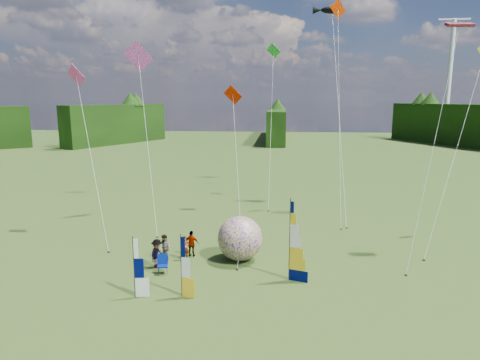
# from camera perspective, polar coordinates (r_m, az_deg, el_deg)

# --- Properties ---
(ground) EXTENTS (220.00, 220.00, 0.00)m
(ground) POSITION_cam_1_polar(r_m,az_deg,el_deg) (21.42, 1.68, -16.74)
(ground) COLOR #517029
(ground) RESTS_ON ground
(treeline_ring) EXTENTS (210.00, 210.00, 8.00)m
(treeline_ring) POSITION_cam_1_polar(r_m,az_deg,el_deg) (19.88, 1.75, -6.47)
(treeline_ring) COLOR #193C0C
(treeline_ring) RESTS_ON ground
(turbine_right) EXTENTS (8.00, 1.20, 30.00)m
(turbine_right) POSITION_cam_1_polar(r_m,az_deg,el_deg) (128.71, 26.11, 12.03)
(turbine_right) COLOR silver
(turbine_right) RESTS_ON ground
(feather_banner_main) EXTENTS (1.20, 0.46, 4.49)m
(feather_banner_main) POSITION_cam_1_polar(r_m,az_deg,el_deg) (23.69, 6.63, -8.12)
(feather_banner_main) COLOR #000642
(feather_banner_main) RESTS_ON ground
(side_banner_left) EXTENTS (0.90, 0.27, 3.20)m
(side_banner_left) POSITION_cam_1_polar(r_m,az_deg,el_deg) (22.04, -7.85, -11.43)
(side_banner_left) COLOR gold
(side_banner_left) RESTS_ON ground
(side_banner_far) EXTENTS (0.93, 0.22, 3.10)m
(side_banner_far) POSITION_cam_1_polar(r_m,az_deg,el_deg) (22.46, -13.96, -11.35)
(side_banner_far) COLOR white
(side_banner_far) RESTS_ON ground
(bol_inflatable) EXTENTS (3.43, 3.43, 2.78)m
(bol_inflatable) POSITION_cam_1_polar(r_m,az_deg,el_deg) (26.67, -0.01, -7.80)
(bol_inflatable) COLOR #1B1192
(bol_inflatable) RESTS_ON ground
(spectator_a) EXTENTS (0.66, 0.58, 1.53)m
(spectator_a) POSITION_cam_1_polar(r_m,az_deg,el_deg) (27.07, -7.34, -9.01)
(spectator_a) COLOR #66594C
(spectator_a) RESTS_ON ground
(spectator_b) EXTENTS (0.89, 0.69, 1.65)m
(spectator_b) POSITION_cam_1_polar(r_m,az_deg,el_deg) (27.15, -9.99, -8.89)
(spectator_b) COLOR #66594C
(spectator_b) RESTS_ON ground
(spectator_c) EXTENTS (0.64, 1.18, 1.73)m
(spectator_c) POSITION_cam_1_polar(r_m,az_deg,el_deg) (26.19, -11.02, -9.58)
(spectator_c) COLOR #66594C
(spectator_c) RESTS_ON ground
(spectator_d) EXTENTS (1.02, 0.50, 1.69)m
(spectator_d) POSITION_cam_1_polar(r_m,az_deg,el_deg) (27.57, -6.46, -8.44)
(spectator_d) COLOR #66594C
(spectator_d) RESTS_ON ground
(camp_chair) EXTENTS (0.78, 0.78, 1.11)m
(camp_chair) POSITION_cam_1_polar(r_m,az_deg,el_deg) (25.33, -10.28, -11.03)
(camp_chair) COLOR #00125E
(camp_chair) RESTS_ON ground
(kite_whale) EXTENTS (3.65, 14.19, 19.61)m
(kite_whale) POSITION_cam_1_polar(r_m,az_deg,el_deg) (38.41, 13.05, 10.41)
(kite_whale) COLOR black
(kite_whale) RESTS_ON ground
(kite_rainbow_delta) EXTENTS (11.48, 13.44, 15.44)m
(kite_rainbow_delta) POSITION_cam_1_polar(r_m,az_deg,el_deg) (34.19, -12.34, 6.91)
(kite_rainbow_delta) COLOR #FF211D
(kite_rainbow_delta) RESTS_ON ground
(kite_parafoil) EXTENTS (8.02, 9.70, 16.05)m
(kite_parafoil) POSITION_cam_1_polar(r_m,az_deg,el_deg) (28.03, 24.59, 6.00)
(kite_parafoil) COLOR #A22130
(kite_parafoil) RESTS_ON ground
(small_kite_red) EXTENTS (6.92, 11.55, 11.66)m
(small_kite_red) POSITION_cam_1_polar(r_m,az_deg,el_deg) (35.17, -0.46, 4.18)
(small_kite_red) COLOR red
(small_kite_red) RESTS_ON ground
(small_kite_orange) EXTENTS (6.75, 10.86, 18.90)m
(small_kite_orange) POSITION_cam_1_polar(r_m,az_deg,el_deg) (36.41, 13.15, 9.84)
(small_kite_orange) COLOR #E43200
(small_kite_orange) RESTS_ON ground
(small_kite_yellow) EXTENTS (8.73, 10.03, 14.29)m
(small_kite_yellow) POSITION_cam_1_polar(r_m,az_deg,el_deg) (31.86, 27.01, 4.68)
(small_kite_yellow) COLOR yellow
(small_kite_yellow) RESTS_ON ground
(small_kite_pink) EXTENTS (9.82, 10.69, 13.01)m
(small_kite_pink) POSITION_cam_1_polar(r_m,az_deg,el_deg) (31.59, -19.29, 4.04)
(small_kite_pink) COLOR #FA43A1
(small_kite_pink) RESTS_ON ground
(small_kite_green) EXTENTS (6.80, 11.73, 16.01)m
(small_kite_green) POSITION_cam_1_polar(r_m,az_deg,el_deg) (41.63, 4.18, 8.19)
(small_kite_green) COLOR green
(small_kite_green) RESTS_ON ground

